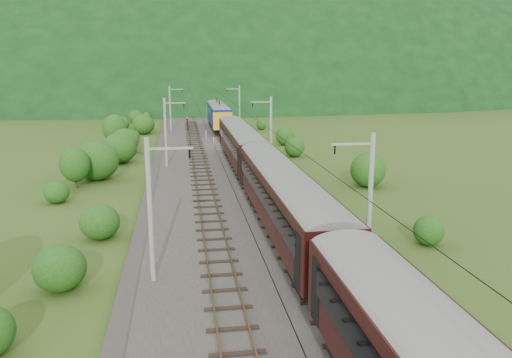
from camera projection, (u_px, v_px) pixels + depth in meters
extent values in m
plane|color=#2F4A17|center=(263.00, 278.00, 28.71)|extent=(600.00, 600.00, 0.00)
cube|color=#38332D|center=(242.00, 223.00, 38.31)|extent=(14.00, 220.00, 0.30)
cube|color=brown|center=(201.00, 220.00, 37.78)|extent=(0.08, 220.00, 0.15)
cube|color=brown|center=(220.00, 219.00, 37.99)|extent=(0.08, 220.00, 0.15)
cube|color=black|center=(211.00, 221.00, 37.91)|extent=(2.40, 220.00, 0.12)
cube|color=brown|center=(264.00, 217.00, 38.48)|extent=(0.08, 220.00, 0.15)
cube|color=brown|center=(282.00, 216.00, 38.69)|extent=(0.08, 220.00, 0.15)
cube|color=black|center=(273.00, 219.00, 38.61)|extent=(2.40, 220.00, 0.12)
cylinder|color=gray|center=(150.00, 211.00, 26.84)|extent=(0.28, 0.28, 8.00)
cube|color=gray|center=(170.00, 148.00, 26.25)|extent=(2.40, 0.12, 0.12)
cylinder|color=black|center=(190.00, 154.00, 26.46)|extent=(0.10, 0.10, 0.50)
cylinder|color=gray|center=(165.00, 133.00, 57.67)|extent=(0.28, 0.28, 8.00)
cube|color=gray|center=(175.00, 103.00, 57.08)|extent=(2.40, 0.12, 0.12)
cylinder|color=black|center=(184.00, 105.00, 57.30)|extent=(0.10, 0.10, 0.50)
cylinder|color=gray|center=(170.00, 109.00, 88.51)|extent=(0.28, 0.28, 8.00)
cube|color=gray|center=(176.00, 89.00, 87.92)|extent=(2.40, 0.12, 0.12)
cylinder|color=black|center=(182.00, 91.00, 88.13)|extent=(0.10, 0.10, 0.50)
cylinder|color=gray|center=(172.00, 97.00, 119.34)|extent=(0.28, 0.28, 8.00)
cube|color=gray|center=(177.00, 83.00, 118.75)|extent=(2.40, 0.12, 0.12)
cylinder|color=black|center=(181.00, 84.00, 118.96)|extent=(0.10, 0.10, 0.50)
cylinder|color=gray|center=(174.00, 90.00, 150.17)|extent=(0.28, 0.28, 8.00)
cube|color=gray|center=(177.00, 79.00, 149.58)|extent=(2.40, 0.12, 0.12)
cylinder|color=black|center=(181.00, 80.00, 149.79)|extent=(0.10, 0.10, 0.50)
cylinder|color=gray|center=(370.00, 202.00, 28.65)|extent=(0.28, 0.28, 8.00)
cube|color=gray|center=(352.00, 144.00, 27.71)|extent=(2.40, 0.12, 0.12)
cylinder|color=black|center=(335.00, 150.00, 27.63)|extent=(0.10, 0.10, 0.50)
cylinder|color=gray|center=(271.00, 131.00, 59.48)|extent=(0.28, 0.28, 8.00)
cube|color=gray|center=(261.00, 102.00, 58.54)|extent=(2.40, 0.12, 0.12)
cylinder|color=black|center=(253.00, 105.00, 58.46)|extent=(0.10, 0.10, 0.50)
cylinder|color=gray|center=(239.00, 108.00, 90.31)|extent=(0.28, 0.28, 8.00)
cube|color=gray|center=(233.00, 89.00, 89.37)|extent=(2.40, 0.12, 0.12)
cylinder|color=black|center=(227.00, 91.00, 89.29)|extent=(0.10, 0.10, 0.50)
cylinder|color=gray|center=(224.00, 97.00, 121.14)|extent=(0.28, 0.28, 8.00)
cube|color=gray|center=(219.00, 83.00, 120.20)|extent=(2.40, 0.12, 0.12)
cylinder|color=black|center=(215.00, 84.00, 120.12)|extent=(0.10, 0.10, 0.50)
cylinder|color=gray|center=(215.00, 90.00, 151.97)|extent=(0.28, 0.28, 8.00)
cube|color=gray|center=(211.00, 79.00, 151.03)|extent=(2.40, 0.12, 0.12)
cylinder|color=black|center=(207.00, 80.00, 150.96)|extent=(0.10, 0.10, 0.50)
cylinder|color=black|center=(209.00, 133.00, 36.40)|extent=(0.03, 198.00, 0.03)
cylinder|color=black|center=(273.00, 132.00, 37.10)|extent=(0.03, 198.00, 0.03)
ellipsoid|color=black|center=(188.00, 86.00, 279.22)|extent=(504.00, 360.00, 244.00)
cube|color=black|center=(284.00, 197.00, 34.05)|extent=(3.12, 23.66, 3.23)
cylinder|color=gray|center=(284.00, 177.00, 33.72)|extent=(3.12, 23.54, 3.12)
cube|color=black|center=(261.00, 193.00, 33.73)|extent=(0.05, 20.82, 1.24)
cube|color=black|center=(307.00, 191.00, 34.19)|extent=(0.05, 20.82, 1.24)
cube|color=black|center=(315.00, 275.00, 26.54)|extent=(2.37, 3.44, 0.97)
cube|color=black|center=(264.00, 196.00, 42.50)|extent=(2.37, 3.44, 0.97)
cube|color=black|center=(241.00, 143.00, 57.72)|extent=(3.12, 23.66, 3.23)
cylinder|color=gray|center=(241.00, 130.00, 57.39)|extent=(3.12, 23.54, 3.12)
cube|color=black|center=(227.00, 140.00, 57.40)|extent=(0.05, 20.82, 1.24)
cube|color=black|center=(254.00, 139.00, 57.86)|extent=(0.05, 20.82, 1.24)
cube|color=black|center=(251.00, 176.00, 50.21)|extent=(2.37, 3.44, 0.97)
cube|color=black|center=(233.00, 149.00, 66.17)|extent=(2.37, 3.44, 0.97)
cube|color=navy|center=(218.00, 114.00, 90.71)|extent=(3.12, 19.36, 3.23)
cylinder|color=gray|center=(218.00, 106.00, 90.39)|extent=(3.12, 19.26, 3.12)
cube|color=black|center=(210.00, 112.00, 90.40)|extent=(0.05, 17.03, 1.24)
cube|color=black|center=(227.00, 112.00, 90.86)|extent=(0.05, 17.03, 1.24)
cube|color=black|center=(222.00, 130.00, 84.66)|extent=(2.37, 3.44, 0.97)
cube|color=black|center=(216.00, 122.00, 97.71)|extent=(2.37, 3.44, 0.97)
cube|color=gold|center=(215.00, 111.00, 99.90)|extent=(3.18, 0.50, 2.90)
cube|color=gold|center=(223.00, 121.00, 81.63)|extent=(3.18, 0.50, 2.90)
cube|color=black|center=(217.00, 101.00, 93.11)|extent=(0.08, 1.60, 0.97)
cylinder|color=red|center=(206.00, 135.00, 80.06)|extent=(0.15, 0.15, 1.37)
cylinder|color=red|center=(214.00, 142.00, 72.56)|extent=(0.15, 0.15, 1.38)
cylinder|color=black|center=(188.00, 124.00, 91.13)|extent=(0.15, 0.15, 2.15)
sphere|color=red|center=(187.00, 118.00, 90.88)|extent=(0.26, 0.26, 0.26)
ellipsoid|color=#1D4813|center=(60.00, 268.00, 26.92)|extent=(2.84, 2.84, 2.55)
ellipsoid|color=#1D4813|center=(100.00, 222.00, 34.90)|extent=(2.79, 2.79, 2.51)
ellipsoid|color=#1D4813|center=(57.00, 192.00, 44.03)|extent=(2.22, 2.22, 2.00)
ellipsoid|color=#1D4813|center=(96.00, 160.00, 52.61)|extent=(4.69, 4.69, 4.22)
ellipsoid|color=#1D4813|center=(119.00, 148.00, 61.70)|extent=(4.20, 4.20, 3.78)
ellipsoid|color=#1D4813|center=(125.00, 141.00, 69.00)|extent=(3.77, 3.77, 3.39)
ellipsoid|color=#1D4813|center=(133.00, 136.00, 78.84)|extent=(2.03, 2.03, 1.82)
ellipsoid|color=#1D4813|center=(143.00, 124.00, 87.30)|extent=(3.88, 3.88, 3.49)
ellipsoid|color=#1D4813|center=(122.00, 124.00, 92.14)|extent=(2.94, 2.94, 2.65)
ellipsoid|color=#1D4813|center=(136.00, 117.00, 103.42)|extent=(3.09, 3.09, 2.78)
ellipsoid|color=#1D4813|center=(147.00, 116.00, 110.48)|extent=(1.86, 1.86, 1.67)
ellipsoid|color=#1D4813|center=(148.00, 108.00, 117.08)|extent=(4.16, 4.16, 3.74)
cylinder|color=black|center=(76.00, 177.00, 49.33)|extent=(0.24, 0.24, 2.25)
ellipsoid|color=#1D4813|center=(75.00, 164.00, 49.04)|extent=(2.89, 2.89, 3.46)
cylinder|color=black|center=(115.00, 139.00, 73.14)|extent=(0.24, 0.24, 2.68)
ellipsoid|color=#1D4813|center=(114.00, 128.00, 72.80)|extent=(3.44, 3.44, 4.13)
ellipsoid|color=#1D4813|center=(429.00, 232.00, 33.80)|extent=(2.06, 2.06, 1.85)
ellipsoid|color=#1D4813|center=(368.00, 172.00, 49.71)|extent=(3.50, 3.50, 3.15)
ellipsoid|color=#1D4813|center=(294.00, 148.00, 66.09)|extent=(2.66, 2.66, 2.39)
ellipsoid|color=#1D4813|center=(285.00, 137.00, 75.54)|extent=(2.84, 2.84, 2.56)
ellipsoid|color=#1D4813|center=(261.00, 125.00, 93.43)|extent=(1.84, 1.84, 1.66)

